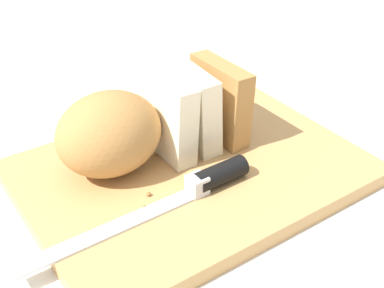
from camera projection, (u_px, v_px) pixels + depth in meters
name	position (u px, v px, depth m)	size (l,w,h in m)	color
ground_plane	(192.00, 178.00, 0.62)	(3.00, 3.00, 0.00)	silver
cutting_board	(192.00, 172.00, 0.62)	(0.39, 0.29, 0.02)	tan
bread_loaf	(144.00, 123.00, 0.60)	(0.23, 0.10, 0.10)	#A8753D
bread_knife	(196.00, 186.00, 0.56)	(0.28, 0.03, 0.02)	silver
crumb_near_knife	(149.00, 194.00, 0.56)	(0.00, 0.00, 0.00)	#996633
crumb_near_loaf	(145.00, 207.00, 0.54)	(0.00, 0.00, 0.00)	#996633
crumb_stray_left	(156.00, 154.00, 0.63)	(0.00, 0.00, 0.00)	#996633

